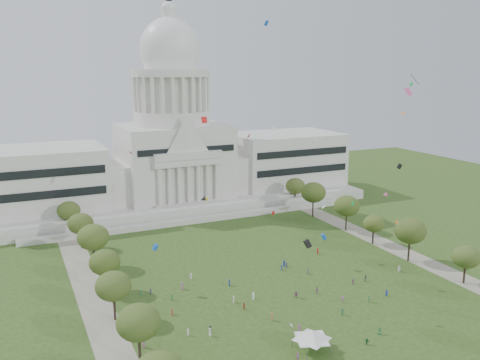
{
  "coord_description": "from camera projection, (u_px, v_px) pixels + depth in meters",
  "views": [
    {
      "loc": [
        -64.08,
        -94.32,
        57.74
      ],
      "look_at": [
        0.0,
        45.0,
        24.0
      ],
      "focal_mm": 38.0,
      "sensor_mm": 36.0,
      "label": 1
    }
  ],
  "objects": [
    {
      "name": "ground",
      "position": [
        318.0,
        314.0,
        122.25
      ],
      "size": [
        400.0,
        400.0,
        0.0
      ],
      "primitive_type": "plane",
      "color": "#2E481A",
      "rests_on": "ground"
    },
    {
      "name": "capitol",
      "position": [
        173.0,
        153.0,
        218.25
      ],
      "size": [
        160.0,
        64.5,
        91.3
      ],
      "color": "beige",
      "rests_on": "ground"
    },
    {
      "name": "path_left",
      "position": [
        94.0,
        300.0,
        129.28
      ],
      "size": [
        8.0,
        160.0,
        0.04
      ],
      "primitive_type": "cube",
      "color": "gray",
      "rests_on": "ground"
    },
    {
      "name": "path_right",
      "position": [
        390.0,
        246.0,
        168.45
      ],
      "size": [
        8.0,
        160.0,
        0.04
      ],
      "primitive_type": "cube",
      "color": "gray",
      "rests_on": "ground"
    },
    {
      "name": "row_tree_l_1",
      "position": [
        138.0,
        322.0,
        99.71
      ],
      "size": [
        8.86,
        8.86,
        12.59
      ],
      "color": "black",
      "rests_on": "ground"
    },
    {
      "name": "row_tree_r_1",
      "position": [
        466.0,
        257.0,
        137.92
      ],
      "size": [
        7.58,
        7.58,
        10.78
      ],
      "color": "black",
      "rests_on": "ground"
    },
    {
      "name": "row_tree_l_2",
      "position": [
        113.0,
        286.0,
        117.4
      ],
      "size": [
        8.42,
        8.42,
        11.97
      ],
      "color": "black",
      "rests_on": "ground"
    },
    {
      "name": "row_tree_r_2",
      "position": [
        410.0,
        231.0,
        153.67
      ],
      "size": [
        9.55,
        9.55,
        13.58
      ],
      "color": "black",
      "rests_on": "ground"
    },
    {
      "name": "row_tree_l_3",
      "position": [
        105.0,
        262.0,
        132.59
      ],
      "size": [
        8.12,
        8.12,
        11.55
      ],
      "color": "black",
      "rests_on": "ground"
    },
    {
      "name": "row_tree_r_3",
      "position": [
        374.0,
        224.0,
        169.45
      ],
      "size": [
        7.01,
        7.01,
        9.98
      ],
      "color": "black",
      "rests_on": "ground"
    },
    {
      "name": "row_tree_l_4",
      "position": [
        93.0,
        237.0,
        148.75
      ],
      "size": [
        9.29,
        9.29,
        13.21
      ],
      "color": "black",
      "rests_on": "ground"
    },
    {
      "name": "row_tree_r_4",
      "position": [
        347.0,
        206.0,
        182.92
      ],
      "size": [
        9.19,
        9.19,
        13.06
      ],
      "color": "black",
      "rests_on": "ground"
    },
    {
      "name": "row_tree_l_5",
      "position": [
        80.0,
        224.0,
        164.99
      ],
      "size": [
        8.33,
        8.33,
        11.85
      ],
      "color": "black",
      "rests_on": "ground"
    },
    {
      "name": "row_tree_r_5",
      "position": [
        313.0,
        192.0,
        200.14
      ],
      "size": [
        9.82,
        9.82,
        13.96
      ],
      "color": "black",
      "rests_on": "ground"
    },
    {
      "name": "row_tree_l_6",
      "position": [
        69.0,
        211.0,
        180.44
      ],
      "size": [
        8.19,
        8.19,
        11.64
      ],
      "color": "black",
      "rests_on": "ground"
    },
    {
      "name": "row_tree_r_6",
      "position": [
        295.0,
        186.0,
        217.37
      ],
      "size": [
        8.42,
        8.42,
        11.97
      ],
      "color": "black",
      "rests_on": "ground"
    },
    {
      "name": "event_tent",
      "position": [
        312.0,
        334.0,
        105.36
      ],
      "size": [
        11.08,
        11.08,
        4.88
      ],
      "color": "#4C4C4C",
      "rests_on": "ground"
    },
    {
      "name": "person_0",
      "position": [
        399.0,
        269.0,
        147.3
      ],
      "size": [
        1.11,
        1.0,
        1.9
      ],
      "primitive_type": "imported",
      "rotation": [
        0.0,
        0.0,
        5.74
      ],
      "color": "silver",
      "rests_on": "ground"
    },
    {
      "name": "person_2",
      "position": [
        366.0,
        278.0,
        140.59
      ],
      "size": [
        1.02,
        1.03,
        1.84
      ],
      "primitive_type": "imported",
      "rotation": [
        0.0,
        0.0,
        0.8
      ],
      "color": "#4C4C51",
      "rests_on": "ground"
    },
    {
      "name": "person_3",
      "position": [
        342.0,
        299.0,
        128.15
      ],
      "size": [
        0.96,
        1.07,
        1.48
      ],
      "primitive_type": "imported",
      "rotation": [
        0.0,
        0.0,
        5.33
      ],
      "color": "#994C8C",
      "rests_on": "ground"
    },
    {
      "name": "person_4",
      "position": [
        317.0,
        290.0,
        133.18
      ],
      "size": [
        0.74,
        1.09,
        1.7
      ],
      "primitive_type": "imported",
      "rotation": [
        0.0,
        0.0,
        4.5
      ],
      "color": "#994C8C",
      "rests_on": "ground"
    },
    {
      "name": "person_5",
      "position": [
        296.0,
        294.0,
        130.64
      ],
      "size": [
        1.46,
        1.64,
        1.71
      ],
      "primitive_type": "imported",
      "rotation": [
        0.0,
        0.0,
        2.23
      ],
      "color": "#994C8C",
      "rests_on": "ground"
    },
    {
      "name": "person_6",
      "position": [
        380.0,
        331.0,
        112.56
      ],
      "size": [
        0.62,
        0.91,
        1.8
      ],
      "primitive_type": "imported",
      "rotation": [
        0.0,
        0.0,
        1.63
      ],
      "color": "#33723F",
      "rests_on": "ground"
    },
    {
      "name": "person_7",
      "position": [
        298.0,
        356.0,
        102.53
      ],
      "size": [
        0.76,
        0.62,
        1.85
      ],
      "primitive_type": "imported",
      "rotation": [
        0.0,
        0.0,
        3.34
      ],
      "color": "#994C8C",
      "rests_on": "ground"
    },
    {
      "name": "person_8",
      "position": [
        244.0,
        306.0,
        124.35
      ],
      "size": [
        0.86,
        0.57,
        1.68
      ],
      "primitive_type": "imported",
      "rotation": [
        0.0,
        0.0,
        3.05
      ],
      "color": "#B21E1E",
      "rests_on": "ground"
    },
    {
      "name": "person_9",
      "position": [
        369.0,
        299.0,
        128.03
      ],
      "size": [
        0.96,
        1.36,
        1.9
      ],
      "primitive_type": "imported",
      "rotation": [
        0.0,
        0.0,
        1.28
      ],
      "color": "#33723F",
      "rests_on": "ground"
    },
    {
      "name": "person_10",
      "position": [
        353.0,
        281.0,
        138.69
      ],
      "size": [
        0.73,
        1.08,
        1.69
      ],
      "primitive_type": "imported",
      "rotation": [
        0.0,
        0.0,
        1.77
      ],
      "color": "#994C8C",
      "rests_on": "ground"
    },
    {
      "name": "person_11",
      "position": [
        367.0,
        341.0,
        108.3
      ],
      "size": [
        1.47,
        1.36,
        1.56
      ],
      "primitive_type": "imported",
      "rotation": [
        0.0,
        0.0,
        2.44
      ],
      "color": "#33723F",
      "rests_on": "ground"
    },
    {
      "name": "distant_crowd",
      "position": [
        243.0,
        293.0,
        131.43
      ],
      "size": [
        64.83,
        40.04,
        1.92
      ],
      "color": "#994C8C",
      "rests_on": "ground"
    },
    {
      "name": "kite_swarm",
      "position": [
        315.0,
        210.0,
        123.82
      ],
      "size": [
        85.96,
        109.97,
        63.6
      ],
      "color": "white",
      "rests_on": "ground"
    }
  ]
}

